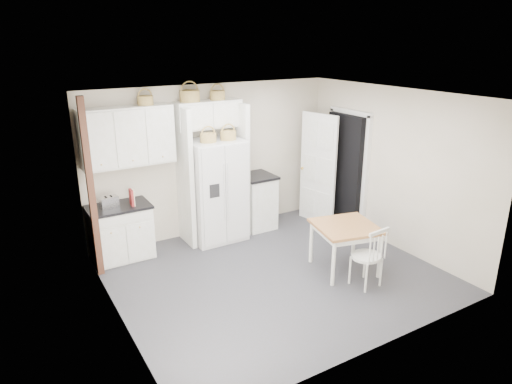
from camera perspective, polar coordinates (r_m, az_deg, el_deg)
floor at (r=6.86m, az=2.36°, el=-10.23°), size 4.50×4.50×0.00m
ceiling at (r=6.04m, az=2.69°, el=11.89°), size 4.50×4.50×0.00m
wall_back at (r=8.01m, az=-5.37°, el=4.05°), size 4.50×0.00×4.50m
wall_left at (r=5.50m, az=-17.55°, el=-3.71°), size 0.00×4.00×4.00m
wall_right at (r=7.75m, az=16.59°, el=2.84°), size 0.00×4.00×4.00m
refrigerator at (r=7.73m, az=-5.04°, el=0.19°), size 0.90×0.72×1.74m
base_cab_left at (r=7.47m, az=-16.51°, el=-4.95°), size 0.90×0.57×0.84m
base_cab_right at (r=8.31m, az=0.04°, el=-1.27°), size 0.54×0.65×0.95m
dining_table at (r=6.95m, az=11.00°, el=-6.83°), size 1.03×1.03×0.72m
windsor_chair at (r=6.56m, az=13.66°, el=-7.82°), size 0.47×0.43×0.89m
counter_left at (r=7.31m, az=-16.83°, el=-1.81°), size 0.94×0.61×0.04m
counter_right at (r=8.16m, az=0.04°, el=2.01°), size 0.58×0.69×0.04m
toaster at (r=7.22m, az=-17.90°, el=-1.24°), size 0.28×0.18×0.18m
cookbook_red at (r=7.23m, az=-15.31°, el=-0.67°), size 0.04×0.17×0.25m
cookbook_cream at (r=7.24m, az=-15.07°, el=-0.67°), size 0.07×0.16×0.24m
basket_upper_c at (r=7.22m, az=-13.66°, el=11.06°), size 0.24×0.24×0.14m
basket_bridge_a at (r=7.46m, az=-8.28°, el=11.79°), size 0.32×0.32×0.18m
basket_bridge_b at (r=7.66m, az=-4.84°, el=11.96°), size 0.26×0.26×0.15m
basket_fridge_a at (r=7.34m, az=-5.98°, el=6.75°), size 0.26×0.26×0.14m
basket_fridge_b at (r=7.49m, az=-3.49°, el=7.07°), size 0.26×0.26×0.14m
upper_cabinet at (r=7.21m, az=-15.79°, el=6.69°), size 1.40×0.34×0.90m
bridge_cabinet at (r=7.62m, az=-6.03°, el=9.63°), size 1.12×0.34×0.45m
fridge_panel_left at (r=7.53m, az=-8.87°, el=1.77°), size 0.08×0.60×2.30m
fridge_panel_right at (r=7.95m, az=-2.05°, el=2.88°), size 0.08×0.60×2.30m
trim_post at (r=6.76m, az=-19.93°, el=0.21°), size 0.09×0.09×2.60m
doorway_void at (r=8.44m, az=11.08°, el=2.61°), size 0.18×0.85×2.05m
door_slab at (r=8.46m, az=7.75°, el=2.83°), size 0.21×0.79×2.05m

